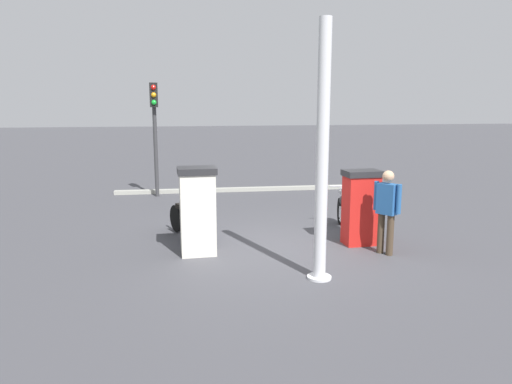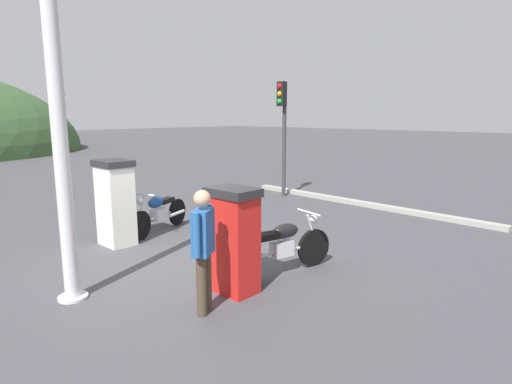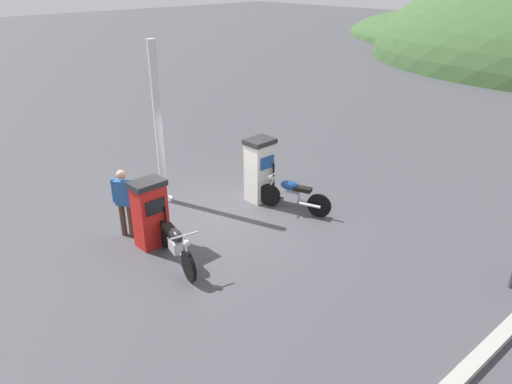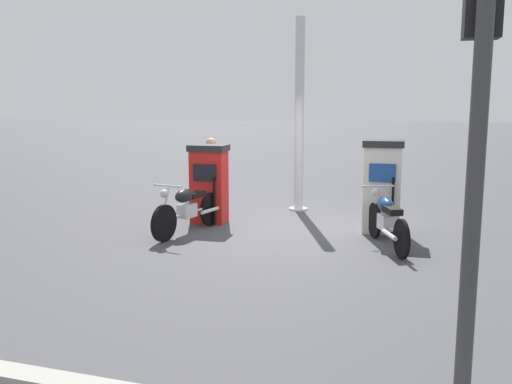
# 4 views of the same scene
# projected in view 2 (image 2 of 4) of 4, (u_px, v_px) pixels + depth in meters

# --- Properties ---
(ground_plane) EXTENTS (120.00, 120.00, 0.00)m
(ground_plane) POSITION_uv_depth(u_px,v_px,m) (173.00, 262.00, 7.34)
(ground_plane) COLOR #424247
(fuel_pump_near) EXTENTS (0.55, 0.72, 1.52)m
(fuel_pump_near) POSITION_uv_depth(u_px,v_px,m) (233.00, 240.00, 6.01)
(fuel_pump_near) COLOR red
(fuel_pump_near) RESTS_ON ground
(fuel_pump_far) EXTENTS (0.61, 0.71, 1.66)m
(fuel_pump_far) POSITION_uv_depth(u_px,v_px,m) (116.00, 202.00, 8.20)
(fuel_pump_far) COLOR silver
(fuel_pump_far) RESTS_ON ground
(motorcycle_near_pump) EXTENTS (2.03, 0.76, 0.95)m
(motorcycle_near_pump) POSITION_uv_depth(u_px,v_px,m) (281.00, 246.00, 6.73)
(motorcycle_near_pump) COLOR black
(motorcycle_near_pump) RESTS_ON ground
(motorcycle_far_pump) EXTENTS (1.84, 0.82, 0.94)m
(motorcycle_far_pump) POSITION_uv_depth(u_px,v_px,m) (159.00, 211.00, 9.10)
(motorcycle_far_pump) COLOR black
(motorcycle_far_pump) RESTS_ON ground
(attendant_person) EXTENTS (0.53, 0.37, 1.61)m
(attendant_person) POSITION_uv_depth(u_px,v_px,m) (203.00, 244.00, 5.33)
(attendant_person) COLOR #473828
(attendant_person) RESTS_ON ground
(roadside_traffic_light) EXTENTS (0.38, 0.24, 3.47)m
(roadside_traffic_light) POSITION_uv_depth(u_px,v_px,m) (283.00, 119.00, 12.78)
(roadside_traffic_light) COLOR #38383A
(roadside_traffic_light) RESTS_ON ground
(canopy_support_pole) EXTENTS (0.40, 0.40, 4.08)m
(canopy_support_pole) POSITION_uv_depth(u_px,v_px,m) (61.00, 158.00, 5.54)
(canopy_support_pole) COLOR silver
(canopy_support_pole) RESTS_ON ground
(road_edge_kerb) EXTENTS (0.64, 7.59, 0.12)m
(road_edge_kerb) POSITION_uv_depth(u_px,v_px,m) (359.00, 203.00, 11.90)
(road_edge_kerb) COLOR #9E9E93
(road_edge_kerb) RESTS_ON ground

